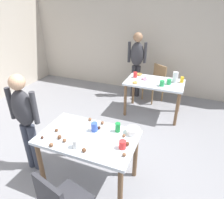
% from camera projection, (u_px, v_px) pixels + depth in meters
% --- Properties ---
extents(ground_plane, '(6.40, 6.40, 0.00)m').
position_uv_depth(ground_plane, '(88.00, 168.00, 2.98)').
color(ground_plane, gray).
extents(wall_back, '(6.40, 0.10, 2.60)m').
position_uv_depth(wall_back, '(145.00, 41.00, 5.04)').
color(wall_back, '#BCB2A3').
rests_on(wall_back, ground_plane).
extents(dining_table_near, '(1.20, 0.73, 0.75)m').
position_uv_depth(dining_table_near, '(88.00, 143.00, 2.50)').
color(dining_table_near, silver).
rests_on(dining_table_near, ground_plane).
extents(dining_table_far, '(1.17, 0.71, 0.75)m').
position_uv_depth(dining_table_far, '(154.00, 86.00, 4.12)').
color(dining_table_far, silver).
rests_on(dining_table_far, ground_plane).
extents(chair_far_table, '(0.56, 0.56, 0.87)m').
position_uv_depth(chair_far_table, '(156.00, 81.00, 4.80)').
color(chair_far_table, olive).
rests_on(chair_far_table, ground_plane).
extents(person_girl_near, '(0.45, 0.21, 1.46)m').
position_uv_depth(person_girl_near, '(25.00, 117.00, 2.62)').
color(person_girl_near, '#383D4C').
rests_on(person_girl_near, ground_plane).
extents(person_adult_far, '(0.46, 0.25, 1.59)m').
position_uv_depth(person_adult_far, '(137.00, 60.00, 4.78)').
color(person_adult_far, '#28282D').
rests_on(person_adult_far, ground_plane).
extents(mixing_bowl, '(0.18, 0.18, 0.07)m').
position_uv_depth(mixing_bowl, '(133.00, 131.00, 2.49)').
color(mixing_bowl, white).
rests_on(mixing_bowl, dining_table_near).
extents(soda_can, '(0.07, 0.07, 0.12)m').
position_uv_depth(soda_can, '(118.00, 127.00, 2.51)').
color(soda_can, '#198438').
rests_on(soda_can, dining_table_near).
extents(fork_near, '(0.17, 0.02, 0.01)m').
position_uv_depth(fork_near, '(107.00, 151.00, 2.20)').
color(fork_near, silver).
rests_on(fork_near, dining_table_near).
extents(cup_near_0, '(0.08, 0.08, 0.10)m').
position_uv_depth(cup_near_0, '(122.00, 145.00, 2.23)').
color(cup_near_0, red).
rests_on(cup_near_0, dining_table_near).
extents(cup_near_1, '(0.08, 0.08, 0.11)m').
position_uv_depth(cup_near_1, '(76.00, 144.00, 2.24)').
color(cup_near_1, white).
rests_on(cup_near_1, dining_table_near).
extents(cup_near_2, '(0.08, 0.08, 0.12)m').
position_uv_depth(cup_near_2, '(94.00, 127.00, 2.52)').
color(cup_near_2, '#3351B2').
rests_on(cup_near_2, dining_table_near).
extents(cake_ball_0, '(0.05, 0.05, 0.05)m').
position_uv_depth(cake_ball_0, '(90.00, 119.00, 2.75)').
color(cake_ball_0, brown).
rests_on(cake_ball_0, dining_table_near).
extents(cake_ball_1, '(0.04, 0.04, 0.04)m').
position_uv_depth(cake_ball_1, '(57.00, 130.00, 2.52)').
color(cake_ball_1, brown).
rests_on(cake_ball_1, dining_table_near).
extents(cake_ball_2, '(0.05, 0.05, 0.05)m').
position_uv_depth(cake_ball_2, '(51.00, 145.00, 2.26)').
color(cake_ball_2, brown).
rests_on(cake_ball_2, dining_table_near).
extents(cake_ball_3, '(0.05, 0.05, 0.05)m').
position_uv_depth(cake_ball_3, '(84.00, 150.00, 2.18)').
color(cake_ball_3, brown).
rests_on(cake_ball_3, dining_table_near).
extents(cake_ball_4, '(0.05, 0.05, 0.05)m').
position_uv_depth(cake_ball_4, '(102.00, 123.00, 2.67)').
color(cake_ball_4, brown).
rests_on(cake_ball_4, dining_table_near).
extents(cake_ball_5, '(0.05, 0.05, 0.05)m').
position_uv_depth(cake_ball_5, '(59.00, 137.00, 2.39)').
color(cake_ball_5, brown).
rests_on(cake_ball_5, dining_table_near).
extents(cake_ball_6, '(0.05, 0.05, 0.05)m').
position_uv_depth(cake_ball_6, '(64.00, 140.00, 2.34)').
color(cake_ball_6, brown).
rests_on(cake_ball_6, dining_table_near).
extents(cake_ball_7, '(0.05, 0.05, 0.05)m').
position_uv_depth(cake_ball_7, '(127.00, 144.00, 2.28)').
color(cake_ball_7, brown).
rests_on(cake_ball_7, dining_table_near).
extents(cake_ball_8, '(0.04, 0.04, 0.04)m').
position_uv_depth(cake_ball_8, '(42.00, 137.00, 2.39)').
color(cake_ball_8, '#3D2319').
rests_on(cake_ball_8, dining_table_near).
extents(cake_ball_9, '(0.04, 0.04, 0.04)m').
position_uv_depth(cake_ball_9, '(124.00, 155.00, 2.12)').
color(cake_ball_9, brown).
rests_on(cake_ball_9, dining_table_near).
extents(cake_ball_10, '(0.04, 0.04, 0.04)m').
position_uv_depth(cake_ball_10, '(99.00, 128.00, 2.57)').
color(cake_ball_10, '#3D2319').
rests_on(cake_ball_10, dining_table_near).
extents(cake_ball_11, '(0.04, 0.04, 0.04)m').
position_uv_depth(cake_ball_11, '(124.00, 136.00, 2.42)').
color(cake_ball_11, brown).
rests_on(cake_ball_11, dining_table_near).
extents(pitcher_far, '(0.11, 0.11, 0.22)m').
position_uv_depth(pitcher_far, '(175.00, 77.00, 3.99)').
color(pitcher_far, white).
rests_on(pitcher_far, dining_table_far).
extents(cup_far_0, '(0.08, 0.08, 0.12)m').
position_uv_depth(cup_far_0, '(135.00, 75.00, 4.27)').
color(cup_far_0, red).
rests_on(cup_far_0, dining_table_far).
extents(cup_far_1, '(0.07, 0.07, 0.12)m').
position_uv_depth(cup_far_1, '(182.00, 80.00, 4.01)').
color(cup_far_1, yellow).
rests_on(cup_far_1, dining_table_far).
extents(cup_far_2, '(0.09, 0.09, 0.11)m').
position_uv_depth(cup_far_2, '(162.00, 83.00, 3.84)').
color(cup_far_2, green).
rests_on(cup_far_2, dining_table_far).
extents(cup_far_3, '(0.09, 0.09, 0.11)m').
position_uv_depth(cup_far_3, '(169.00, 82.00, 3.92)').
color(cup_far_3, green).
rests_on(cup_far_3, dining_table_far).
extents(donut_far_0, '(0.13, 0.13, 0.04)m').
position_uv_depth(donut_far_0, '(139.00, 74.00, 4.41)').
color(donut_far_0, gold).
rests_on(donut_far_0, dining_table_far).
extents(donut_far_1, '(0.11, 0.11, 0.03)m').
position_uv_depth(donut_far_1, '(135.00, 83.00, 3.98)').
color(donut_far_1, gold).
rests_on(donut_far_1, dining_table_far).
extents(donut_far_2, '(0.13, 0.13, 0.04)m').
position_uv_depth(donut_far_2, '(145.00, 79.00, 4.17)').
color(donut_far_2, pink).
rests_on(donut_far_2, dining_table_far).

